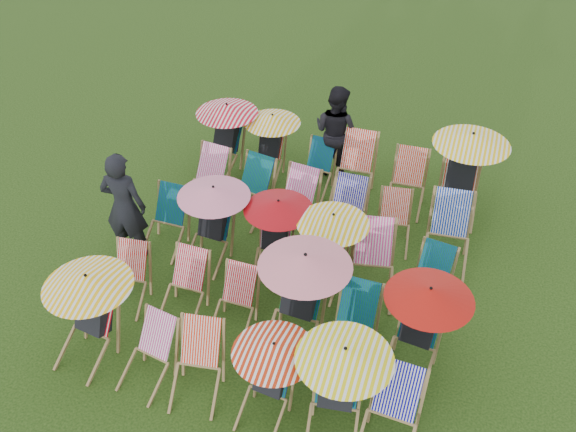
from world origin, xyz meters
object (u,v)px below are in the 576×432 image
(person_rear, at_px, (336,131))
(deckchair_5, at_px, (390,418))
(person_left, at_px, (124,206))
(deckchair_0, at_px, (87,315))
(deckchair_29, at_px, (462,173))

(person_rear, bearing_deg, deckchair_5, 131.11)
(person_left, relative_size, person_rear, 1.07)
(deckchair_0, xyz_separation_m, deckchair_29, (4.10, 4.57, 0.07))
(deckchair_0, relative_size, person_rear, 0.77)
(deckchair_5, bearing_deg, person_rear, 115.51)
(deckchair_0, xyz_separation_m, person_left, (-0.52, 1.89, 0.22))
(deckchair_0, distance_m, deckchair_29, 6.14)
(deckchair_0, relative_size, deckchair_5, 1.39)
(deckchair_5, relative_size, deckchair_29, 0.65)
(deckchair_0, bearing_deg, person_left, 113.78)
(deckchair_5, height_order, deckchair_29, deckchair_29)
(deckchair_5, xyz_separation_m, person_rear, (-2.06, 5.13, 0.38))
(deckchair_29, relative_size, person_rear, 0.85)
(person_rear, bearing_deg, deckchair_29, -172.36)
(deckchair_29, distance_m, person_rear, 2.31)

